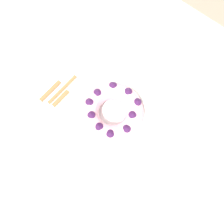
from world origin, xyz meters
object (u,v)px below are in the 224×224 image
bundt_cake (112,112)px  cake_knife (68,92)px  serving_dish (112,115)px  serving_knife (59,82)px  side_bowl (145,60)px  fork (71,81)px

bundt_cake → cake_knife: 0.21m
serving_dish → cake_knife: 0.21m
bundt_cake → serving_knife: (-0.26, -0.03, -0.05)m
cake_knife → serving_dish: bearing=4.1°
serving_knife → side_bowl: (0.21, 0.30, 0.02)m
fork → serving_knife: (-0.03, -0.03, 0.00)m
serving_dish → serving_knife: (-0.26, -0.03, -0.01)m
serving_dish → bundt_cake: bearing=85.9°
serving_dish → cake_knife: bearing=-169.2°
fork → serving_knife: bearing=-128.4°
bundt_cake → cake_knife: bearing=-169.1°
serving_dish → cake_knife: (-0.20, -0.04, -0.01)m
fork → cake_knife: size_ratio=1.16×
fork → side_bowl: side_bowl is taller
serving_dish → fork: bearing=179.4°
serving_knife → cake_knife: (0.05, -0.01, 0.00)m
fork → bundt_cake: bearing=4.6°
bundt_cake → serving_knife: bearing=-173.0°
side_bowl → cake_knife: bearing=-117.0°
serving_dish → cake_knife: size_ratio=1.49×
bundt_cake → fork: (-0.22, 0.00, -0.05)m
serving_knife → cake_knife: size_ratio=1.30×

